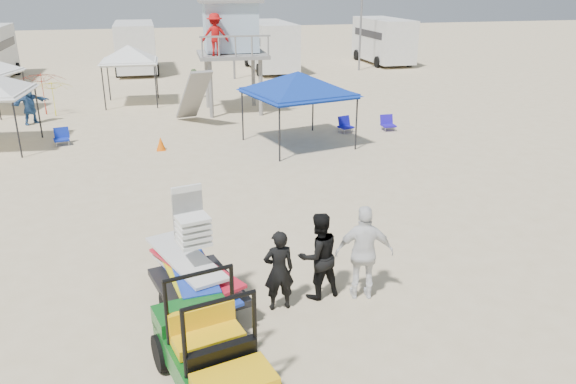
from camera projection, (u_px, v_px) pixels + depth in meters
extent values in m
plane|color=beige|center=(301.00, 313.00, 10.62)|extent=(140.00, 140.00, 0.00)
cube|color=#0C5116|center=(212.00, 361.00, 8.45)|extent=(1.69, 2.58, 0.42)
cube|color=#F1B20C|center=(212.00, 347.00, 8.36)|extent=(1.21, 0.90, 0.23)
cube|color=black|center=(198.00, 287.00, 10.54)|extent=(1.81, 2.28, 0.13)
cylinder|color=black|center=(167.00, 302.00, 10.49)|extent=(0.33, 0.57, 0.53)
imported|color=black|center=(279.00, 270.00, 10.50)|extent=(0.60, 0.40, 1.61)
imported|color=black|center=(318.00, 256.00, 10.90)|extent=(0.98, 0.83, 1.77)
imported|color=white|center=(364.00, 253.00, 10.83)|extent=(1.21, 0.72, 1.93)
cylinder|color=gray|center=(212.00, 90.00, 25.21)|extent=(0.19, 0.19, 2.59)
cube|color=gray|center=(232.00, 55.00, 26.02)|extent=(3.23, 3.23, 0.17)
cube|color=#A5C1D6|center=(230.00, 27.00, 25.87)|extent=(2.46, 2.16, 2.17)
imported|color=#B20F0F|center=(216.00, 35.00, 24.54)|extent=(1.17, 0.67, 1.82)
cylinder|color=black|center=(265.00, 131.00, 19.35)|extent=(0.06, 0.06, 2.03)
pyramid|color=#0E2F99|center=(298.00, 71.00, 20.52)|extent=(4.02, 4.02, 0.80)
cube|color=#0E2F99|center=(298.00, 93.00, 20.80)|extent=(4.02, 4.02, 0.18)
cylinder|color=black|center=(105.00, 88.00, 26.76)|extent=(0.06, 0.06, 2.18)
pyramid|color=silver|center=(128.00, 45.00, 27.50)|extent=(2.72, 2.72, 0.80)
cube|color=silver|center=(129.00, 61.00, 27.78)|extent=(2.72, 2.72, 0.18)
imported|color=#AF2312|center=(43.00, 94.00, 25.92)|extent=(2.53, 2.57, 1.96)
imported|color=yellow|center=(54.00, 99.00, 25.68)|extent=(2.34, 2.36, 1.62)
cone|color=#F86207|center=(161.00, 144.00, 20.70)|extent=(0.34, 0.34, 0.50)
cube|color=#0F25A4|center=(61.00, 140.00, 21.34)|extent=(0.63, 0.60, 0.06)
cube|color=#0F25A4|center=(62.00, 133.00, 21.49)|extent=(0.56, 0.28, 0.44)
cylinder|color=#B2B2B7|center=(55.00, 144.00, 21.15)|extent=(0.03, 0.03, 0.20)
cube|color=#0E0E98|center=(346.00, 127.00, 23.16)|extent=(0.67, 0.64, 0.06)
cube|color=#0E0E98|center=(344.00, 121.00, 23.31)|extent=(0.57, 0.33, 0.44)
cylinder|color=#B2B2B7|center=(342.00, 131.00, 22.97)|extent=(0.03, 0.03, 0.20)
cube|color=#2010B4|center=(388.00, 126.00, 23.40)|extent=(0.55, 0.51, 0.06)
cube|color=#2010B4|center=(386.00, 120.00, 23.54)|extent=(0.54, 0.18, 0.44)
cylinder|color=#B2B2B7|center=(385.00, 130.00, 23.21)|extent=(0.03, 0.03, 0.20)
cube|color=silver|center=(135.00, 46.00, 37.90)|extent=(2.50, 6.50, 3.00)
cube|color=black|center=(135.00, 39.00, 37.74)|extent=(2.54, 5.20, 0.50)
cylinder|color=black|center=(117.00, 71.00, 36.21)|extent=(0.25, 0.80, 0.80)
cube|color=silver|center=(270.00, 45.00, 38.59)|extent=(2.50, 7.00, 3.00)
cube|color=black|center=(270.00, 38.00, 38.43)|extent=(2.54, 5.60, 0.50)
cylinder|color=black|center=(259.00, 70.00, 36.75)|extent=(0.25, 0.80, 0.80)
cube|color=silver|center=(383.00, 39.00, 42.00)|extent=(2.50, 6.60, 3.00)
cube|color=black|center=(384.00, 33.00, 41.84)|extent=(2.54, 5.28, 0.50)
cylinder|color=black|center=(378.00, 62.00, 40.27)|extent=(0.25, 0.80, 0.80)
cylinder|color=slate|center=(232.00, 13.00, 34.39)|extent=(0.14, 0.14, 8.00)
cylinder|color=slate|center=(361.00, 10.00, 37.80)|extent=(0.14, 0.14, 8.00)
imported|color=#2F568D|center=(29.00, 103.00, 24.27)|extent=(1.65, 1.47, 1.82)
imported|color=#60814D|center=(195.00, 84.00, 29.52)|extent=(0.97, 0.93, 1.57)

